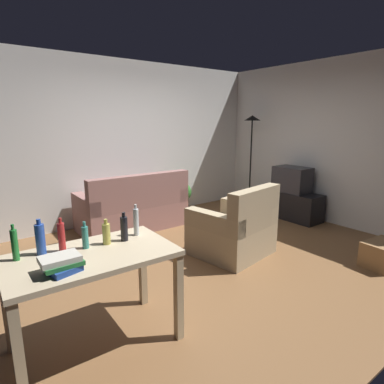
{
  "coord_description": "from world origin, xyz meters",
  "views": [
    {
      "loc": [
        -2.48,
        -2.93,
        1.72
      ],
      "look_at": [
        0.1,
        0.5,
        0.75
      ],
      "focal_mm": 29.86,
      "sensor_mm": 36.0,
      "label": 1
    }
  ],
  "objects_px": {
    "couch": "(134,210)",
    "bottle_red": "(62,237)",
    "bottle_dark": "(124,228)",
    "bottle_clear": "(136,222)",
    "desk": "(92,267)",
    "bottle_green": "(15,245)",
    "book_stack": "(62,264)",
    "bottle_tall": "(85,237)",
    "bottle_blue": "(40,239)",
    "storage_box": "(383,254)",
    "potted_plant": "(182,195)",
    "armchair": "(235,231)",
    "tv": "(292,179)",
    "bottle_squat": "(106,233)",
    "tv_stand": "(290,205)",
    "torchiere_lamp": "(252,136)"
  },
  "relations": [
    {
      "from": "bottle_green",
      "to": "bottle_dark",
      "type": "height_order",
      "value": "bottle_green"
    },
    {
      "from": "bottle_green",
      "to": "bottle_red",
      "type": "xyz_separation_m",
      "value": [
        0.3,
        -0.03,
        -0.0
      ]
    },
    {
      "from": "bottle_blue",
      "to": "bottle_red",
      "type": "relative_size",
      "value": 1.03
    },
    {
      "from": "bottle_dark",
      "to": "bottle_clear",
      "type": "bearing_deg",
      "value": 22.91
    },
    {
      "from": "storage_box",
      "to": "book_stack",
      "type": "height_order",
      "value": "book_stack"
    },
    {
      "from": "couch",
      "to": "tv",
      "type": "bearing_deg",
      "value": 155.17
    },
    {
      "from": "bottle_blue",
      "to": "potted_plant",
      "type": "bearing_deg",
      "value": 39.38
    },
    {
      "from": "desk",
      "to": "bottle_dark",
      "type": "xyz_separation_m",
      "value": [
        0.31,
        0.09,
        0.21
      ]
    },
    {
      "from": "torchiere_lamp",
      "to": "bottle_dark",
      "type": "height_order",
      "value": "torchiere_lamp"
    },
    {
      "from": "bottle_red",
      "to": "bottle_green",
      "type": "bearing_deg",
      "value": 174.21
    },
    {
      "from": "tv_stand",
      "to": "potted_plant",
      "type": "relative_size",
      "value": 1.93
    },
    {
      "from": "tv_stand",
      "to": "bottle_dark",
      "type": "relative_size",
      "value": 4.62
    },
    {
      "from": "bottle_blue",
      "to": "bottle_tall",
      "type": "height_order",
      "value": "bottle_blue"
    },
    {
      "from": "desk",
      "to": "bottle_green",
      "type": "distance_m",
      "value": 0.55
    },
    {
      "from": "desk",
      "to": "bottle_squat",
      "type": "bearing_deg",
      "value": 34.88
    },
    {
      "from": "bottle_tall",
      "to": "bottle_dark",
      "type": "height_order",
      "value": "bottle_dark"
    },
    {
      "from": "bottle_blue",
      "to": "bottle_tall",
      "type": "xyz_separation_m",
      "value": [
        0.3,
        -0.08,
        -0.03
      ]
    },
    {
      "from": "torchiere_lamp",
      "to": "bottle_dark",
      "type": "relative_size",
      "value": 7.6
    },
    {
      "from": "couch",
      "to": "book_stack",
      "type": "bearing_deg",
      "value": 55.0
    },
    {
      "from": "tv_stand",
      "to": "bottle_tall",
      "type": "bearing_deg",
      "value": 104.55
    },
    {
      "from": "couch",
      "to": "bottle_red",
      "type": "xyz_separation_m",
      "value": [
        -1.65,
        -2.15,
        0.57
      ]
    },
    {
      "from": "storage_box",
      "to": "bottle_squat",
      "type": "xyz_separation_m",
      "value": [
        -3.08,
        0.83,
        0.7
      ]
    },
    {
      "from": "tv",
      "to": "storage_box",
      "type": "bearing_deg",
      "value": 158.0
    },
    {
      "from": "tv_stand",
      "to": "torchiere_lamp",
      "type": "relative_size",
      "value": 0.61
    },
    {
      "from": "couch",
      "to": "desk",
      "type": "height_order",
      "value": "couch"
    },
    {
      "from": "couch",
      "to": "tv",
      "type": "height_order",
      "value": "same"
    },
    {
      "from": "book_stack",
      "to": "bottle_green",
      "type": "bearing_deg",
      "value": 119.08
    },
    {
      "from": "torchiere_lamp",
      "to": "bottle_dark",
      "type": "bearing_deg",
      "value": -150.79
    },
    {
      "from": "bottle_blue",
      "to": "bottle_clear",
      "type": "xyz_separation_m",
      "value": [
        0.74,
        -0.06,
        0.0
      ]
    },
    {
      "from": "desk",
      "to": "bottle_clear",
      "type": "bearing_deg",
      "value": 20.05
    },
    {
      "from": "tv",
      "to": "bottle_squat",
      "type": "height_order",
      "value": "bottle_squat"
    },
    {
      "from": "potted_plant",
      "to": "bottle_red",
      "type": "bearing_deg",
      "value": -138.87
    },
    {
      "from": "couch",
      "to": "potted_plant",
      "type": "xyz_separation_m",
      "value": [
        1.17,
        0.31,
        0.02
      ]
    },
    {
      "from": "bottle_dark",
      "to": "bottle_green",
      "type": "bearing_deg",
      "value": 171.93
    },
    {
      "from": "storage_box",
      "to": "bottle_squat",
      "type": "relative_size",
      "value": 2.35
    },
    {
      "from": "bottle_tall",
      "to": "bottle_blue",
      "type": "bearing_deg",
      "value": 164.64
    },
    {
      "from": "potted_plant",
      "to": "armchair",
      "type": "height_order",
      "value": "armchair"
    },
    {
      "from": "tv",
      "to": "bottle_tall",
      "type": "relative_size",
      "value": 2.83
    },
    {
      "from": "bottle_clear",
      "to": "bottle_green",
      "type": "bearing_deg",
      "value": 176.79
    },
    {
      "from": "storage_box",
      "to": "bottle_tall",
      "type": "relative_size",
      "value": 2.27
    },
    {
      "from": "bottle_red",
      "to": "bottle_squat",
      "type": "xyz_separation_m",
      "value": [
        0.32,
        -0.06,
        -0.03
      ]
    },
    {
      "from": "tv_stand",
      "to": "storage_box",
      "type": "bearing_deg",
      "value": 158.1
    },
    {
      "from": "bottle_blue",
      "to": "bottle_green",
      "type": "bearing_deg",
      "value": -178.53
    },
    {
      "from": "couch",
      "to": "tv_stand",
      "type": "xyz_separation_m",
      "value": [
        2.51,
        -1.16,
        -0.07
      ]
    },
    {
      "from": "tv_stand",
      "to": "desk",
      "type": "xyz_separation_m",
      "value": [
        -4.01,
        -1.16,
        0.41
      ]
    },
    {
      "from": "tv_stand",
      "to": "desk",
      "type": "relative_size",
      "value": 0.9
    },
    {
      "from": "torchiere_lamp",
      "to": "bottle_squat",
      "type": "bearing_deg",
      "value": -151.91
    },
    {
      "from": "torchiere_lamp",
      "to": "bottle_clear",
      "type": "xyz_separation_m",
      "value": [
        -3.56,
        -2.01,
        -0.53
      ]
    },
    {
      "from": "bottle_clear",
      "to": "torchiere_lamp",
      "type": "bearing_deg",
      "value": 29.44
    },
    {
      "from": "storage_box",
      "to": "bottle_dark",
      "type": "xyz_separation_m",
      "value": [
        -2.94,
        0.82,
        0.71
      ]
    }
  ]
}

